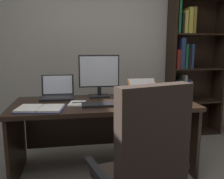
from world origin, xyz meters
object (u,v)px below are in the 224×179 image
(notepad, at_px, (77,103))
(pen, at_px, (79,102))
(coffee_mug, at_px, (171,95))
(reading_stand_with_book, at_px, (143,87))
(computer_mouse, at_px, (135,102))
(bookshelf, at_px, (189,69))
(keyboard, at_px, (104,105))
(open_binder, at_px, (40,108))
(office_chair, at_px, (143,176))
(laptop, at_px, (58,93))
(monitor, at_px, (99,76))
(desk, at_px, (103,118))

(notepad, bearing_deg, pen, 0.00)
(coffee_mug, bearing_deg, reading_stand_with_book, 120.64)
(computer_mouse, xyz_separation_m, coffee_mug, (0.43, 0.13, 0.03))
(bookshelf, xyz_separation_m, reading_stand_with_book, (-0.85, -0.57, -0.14))
(keyboard, distance_m, open_binder, 0.58)
(bookshelf, distance_m, keyboard, 1.74)
(office_chair, xyz_separation_m, notepad, (-0.40, 0.91, 0.29))
(laptop, height_order, coffee_mug, laptop)
(monitor, relative_size, pen, 3.32)
(coffee_mug, bearing_deg, open_binder, -171.96)
(keyboard, bearing_deg, coffee_mug, 10.48)
(laptop, xyz_separation_m, keyboard, (0.45, -0.42, -0.04))
(reading_stand_with_book, bearing_deg, keyboard, -137.67)
(monitor, height_order, keyboard, monitor)
(office_chair, bearing_deg, coffee_mug, 42.49)
(monitor, bearing_deg, pen, -128.23)
(coffee_mug, bearing_deg, monitor, 159.10)
(desk, height_order, laptop, laptop)
(bookshelf, relative_size, keyboard, 4.64)
(laptop, distance_m, keyboard, 0.62)
(keyboard, xyz_separation_m, open_binder, (-0.58, -0.05, -0.00))
(bookshelf, xyz_separation_m, keyboard, (-1.38, -1.05, -0.21))
(desk, xyz_separation_m, notepad, (-0.27, -0.12, 0.20))
(office_chair, height_order, coffee_mug, office_chair)
(pen, bearing_deg, reading_stand_with_book, 25.41)
(pen, bearing_deg, open_binder, -154.15)
(desk, relative_size, reading_stand_with_book, 5.32)
(reading_stand_with_book, xyz_separation_m, pen, (-0.76, -0.36, -0.07))
(open_binder, bearing_deg, laptop, 83.85)
(bookshelf, bearing_deg, computer_mouse, -135.80)
(laptop, xyz_separation_m, open_binder, (-0.13, -0.47, -0.04))
(office_chair, relative_size, pen, 7.72)
(computer_mouse, xyz_separation_m, notepad, (-0.55, 0.12, -0.02))
(laptop, height_order, keyboard, laptop)
(bookshelf, height_order, open_binder, bookshelf)
(office_chair, bearing_deg, open_binder, 118.89)
(desk, height_order, office_chair, office_chair)
(pen, bearing_deg, monitor, 51.77)
(monitor, xyz_separation_m, coffee_mug, (0.73, -0.28, -0.18))
(monitor, relative_size, open_binder, 1.05)
(keyboard, height_order, reading_stand_with_book, reading_stand_with_book)
(computer_mouse, relative_size, reading_stand_with_book, 0.31)
(laptop, xyz_separation_m, reading_stand_with_book, (0.98, 0.06, 0.03))
(coffee_mug, bearing_deg, bookshelf, 54.60)
(bookshelf, height_order, keyboard, bookshelf)
(office_chair, bearing_deg, notepad, 98.13)
(bookshelf, distance_m, computer_mouse, 1.52)
(desk, bearing_deg, keyboard, -93.83)
(monitor, distance_m, laptop, 0.49)
(monitor, height_order, laptop, monitor)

